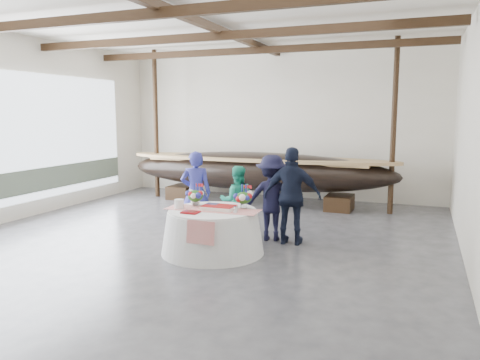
% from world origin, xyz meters
% --- Properties ---
extents(floor, '(10.00, 12.00, 0.01)m').
position_xyz_m(floor, '(0.00, 0.00, 0.00)').
color(floor, '#3D3D42').
rests_on(floor, ground).
extents(wall_back, '(10.00, 0.02, 4.50)m').
position_xyz_m(wall_back, '(0.00, 6.00, 2.25)').
color(wall_back, silver).
rests_on(wall_back, ground).
extents(wall_right, '(0.02, 12.00, 4.50)m').
position_xyz_m(wall_right, '(5.00, 0.00, 2.25)').
color(wall_right, silver).
rests_on(wall_right, ground).
extents(ceiling, '(10.00, 12.00, 0.01)m').
position_xyz_m(ceiling, '(0.00, 0.00, 4.50)').
color(ceiling, white).
rests_on(ceiling, wall_back).
extents(pavilion_structure, '(9.80, 11.76, 4.50)m').
position_xyz_m(pavilion_structure, '(0.00, 0.79, 4.00)').
color(pavilion_structure, black).
rests_on(pavilion_structure, ground).
extents(open_bay, '(0.03, 7.00, 3.20)m').
position_xyz_m(open_bay, '(-4.95, 1.00, 1.83)').
color(open_bay, silver).
rests_on(open_bay, ground).
extents(longboat_display, '(8.00, 1.60, 1.50)m').
position_xyz_m(longboat_display, '(-0.21, 4.55, 0.96)').
color(longboat_display, black).
rests_on(longboat_display, ground).
extents(banquet_table, '(1.92, 1.92, 0.82)m').
position_xyz_m(banquet_table, '(0.63, -0.26, 0.41)').
color(banquet_table, silver).
rests_on(banquet_table, ground).
extents(tabletop_items, '(1.80, 1.02, 0.40)m').
position_xyz_m(tabletop_items, '(0.60, -0.08, 0.97)').
color(tabletop_items, red).
rests_on(tabletop_items, banquet_table).
extents(guest_woman_blue, '(0.77, 0.65, 1.80)m').
position_xyz_m(guest_woman_blue, '(-0.31, 0.92, 0.90)').
color(guest_woman_blue, navy).
rests_on(guest_woman_blue, ground).
extents(guest_woman_teal, '(0.90, 0.82, 1.50)m').
position_xyz_m(guest_woman_teal, '(0.58, 1.09, 0.75)').
color(guest_woman_teal, '#1E9E7C').
rests_on(guest_woman_teal, ground).
extents(guest_man_left, '(1.25, 0.88, 1.77)m').
position_xyz_m(guest_man_left, '(1.38, 1.02, 0.88)').
color(guest_man_left, black).
rests_on(guest_man_left, ground).
extents(guest_man_right, '(1.18, 0.57, 1.95)m').
position_xyz_m(guest_man_right, '(1.86, 0.86, 0.97)').
color(guest_man_right, black).
rests_on(guest_man_right, ground).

